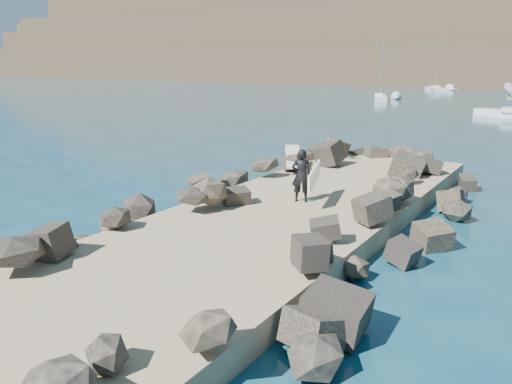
% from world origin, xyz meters
% --- Properties ---
extents(ground, '(800.00, 800.00, 0.00)m').
position_xyz_m(ground, '(0.00, 0.00, 0.00)').
color(ground, '#0F384C').
rests_on(ground, ground).
extents(jetty, '(6.00, 26.00, 0.60)m').
position_xyz_m(jetty, '(0.00, -2.00, 0.30)').
color(jetty, '#8C7759').
rests_on(jetty, ground).
extents(riprap_left, '(2.60, 22.00, 1.00)m').
position_xyz_m(riprap_left, '(-2.90, -1.50, 0.50)').
color(riprap_left, black).
rests_on(riprap_left, ground).
extents(riprap_right, '(2.60, 22.00, 1.00)m').
position_xyz_m(riprap_right, '(2.90, -1.50, 0.50)').
color(riprap_right, black).
rests_on(riprap_right, ground).
extents(surfboard_resting, '(1.78, 2.36, 0.08)m').
position_xyz_m(surfboard_resting, '(-2.62, 5.79, 1.04)').
color(surfboard_resting, beige).
rests_on(surfboard_resting, riprap_left).
extents(surfer_with_board, '(1.16, 2.01, 1.68)m').
position_xyz_m(surfer_with_board, '(0.00, 1.69, 1.45)').
color(surfer_with_board, black).
rests_on(surfer_with_board, jetty).
extents(sailboat_a, '(3.74, 6.78, 8.11)m').
position_xyz_m(sailboat_a, '(-15.87, 53.59, 0.35)').
color(sailboat_a, silver).
rests_on(sailboat_a, ground).
extents(sailboat_e, '(5.47, 7.87, 9.59)m').
position_xyz_m(sailboat_e, '(-15.41, 80.84, 0.35)').
color(sailboat_e, silver).
rests_on(sailboat_e, ground).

